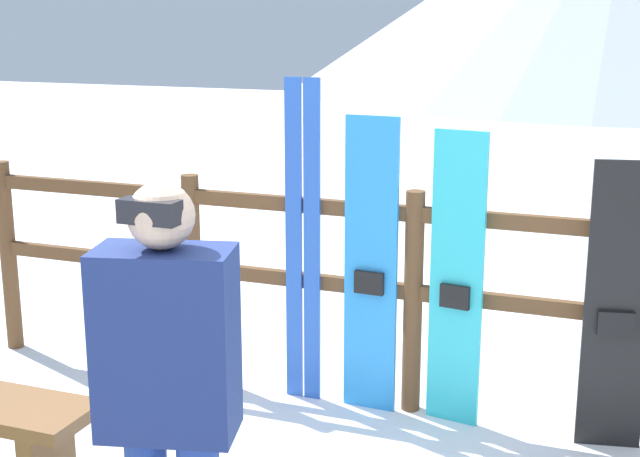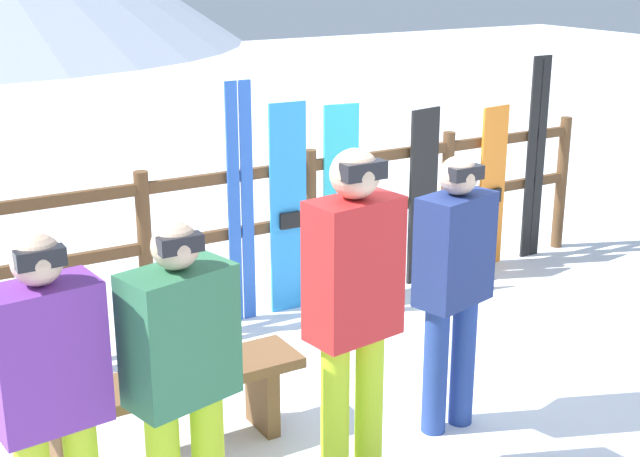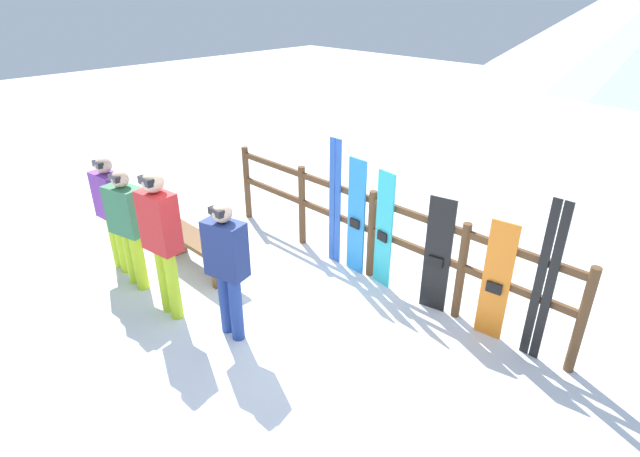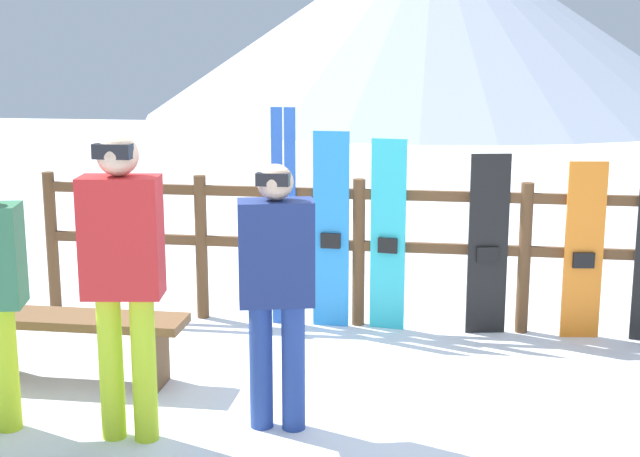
{
  "view_description": "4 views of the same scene",
  "coord_description": "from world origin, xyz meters",
  "px_view_note": "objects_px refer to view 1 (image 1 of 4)",
  "views": [
    {
      "loc": [
        1.12,
        -2.7,
        2.09
      ],
      "look_at": [
        -0.31,
        1.08,
        1.11
      ],
      "focal_mm": 50.0,
      "sensor_mm": 36.0,
      "label": 1
    },
    {
      "loc": [
        -3.2,
        -3.96,
        2.64
      ],
      "look_at": [
        -0.27,
        1.03,
        0.8
      ],
      "focal_mm": 50.0,
      "sensor_mm": 36.0,
      "label": 2
    },
    {
      "loc": [
        3.58,
        -2.9,
        3.53
      ],
      "look_at": [
        -0.21,
        0.91,
        0.87
      ],
      "focal_mm": 28.0,
      "sensor_mm": 36.0,
      "label": 3
    },
    {
      "loc": [
        0.72,
        -5.3,
        2.27
      ],
      "look_at": [
        -0.19,
        0.83,
        0.97
      ],
      "focal_mm": 50.0,
      "sensor_mm": 36.0,
      "label": 4
    }
  ],
  "objects_px": {
    "ski_pair_blue": "(303,244)",
    "snowboard_blue": "(371,268)",
    "snowboard_black_stripe": "(617,309)",
    "person_navy": "(168,390)",
    "snowboard_cyan": "(456,282)"
  },
  "relations": [
    {
      "from": "snowboard_blue",
      "to": "snowboard_black_stripe",
      "type": "height_order",
      "value": "snowboard_blue"
    },
    {
      "from": "person_navy",
      "to": "ski_pair_blue",
      "type": "bearing_deg",
      "value": 99.49
    },
    {
      "from": "snowboard_black_stripe",
      "to": "snowboard_blue",
      "type": "bearing_deg",
      "value": 179.99
    },
    {
      "from": "ski_pair_blue",
      "to": "person_navy",
      "type": "bearing_deg",
      "value": -80.51
    },
    {
      "from": "snowboard_blue",
      "to": "snowboard_cyan",
      "type": "distance_m",
      "value": 0.46
    },
    {
      "from": "person_navy",
      "to": "ski_pair_blue",
      "type": "relative_size",
      "value": 0.9
    },
    {
      "from": "ski_pair_blue",
      "to": "snowboard_black_stripe",
      "type": "xyz_separation_m",
      "value": [
        1.62,
        -0.0,
        -0.17
      ]
    },
    {
      "from": "ski_pair_blue",
      "to": "snowboard_blue",
      "type": "distance_m",
      "value": 0.4
    },
    {
      "from": "person_navy",
      "to": "snowboard_cyan",
      "type": "xyz_separation_m",
      "value": [
        0.51,
        1.99,
        -0.16
      ]
    },
    {
      "from": "ski_pair_blue",
      "to": "snowboard_cyan",
      "type": "bearing_deg",
      "value": -0.23
    },
    {
      "from": "ski_pair_blue",
      "to": "snowboard_black_stripe",
      "type": "bearing_deg",
      "value": -0.12
    },
    {
      "from": "ski_pair_blue",
      "to": "snowboard_cyan",
      "type": "height_order",
      "value": "ski_pair_blue"
    },
    {
      "from": "ski_pair_blue",
      "to": "snowboard_black_stripe",
      "type": "height_order",
      "value": "ski_pair_blue"
    },
    {
      "from": "snowboard_black_stripe",
      "to": "ski_pair_blue",
      "type": "bearing_deg",
      "value": 179.88
    },
    {
      "from": "person_navy",
      "to": "snowboard_black_stripe",
      "type": "bearing_deg",
      "value": 57.11
    }
  ]
}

